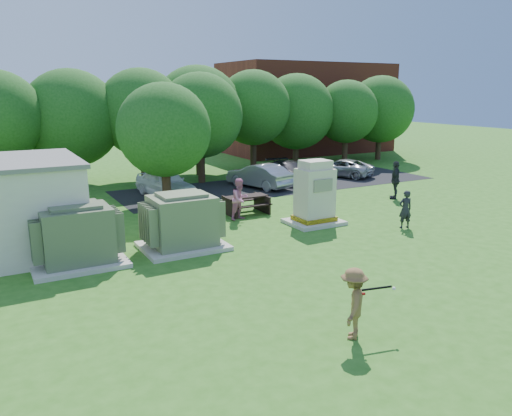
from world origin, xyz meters
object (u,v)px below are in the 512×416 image
car_dark (290,172)px  car_silver_b (342,168)px  transformer_right (182,223)px  car_white (165,183)px  person_at_picnic (240,199)px  transformer_left (77,237)px  picnic_table (246,202)px  person_walking_right (395,180)px  batter (353,304)px  car_silver_a (259,176)px  generator_cabinet (315,196)px  person_by_generator (405,209)px

car_dark → car_silver_b: size_ratio=1.07×
transformer_right → car_white: 9.44m
transformer_right → person_at_picnic: bearing=35.5°
transformer_left → picnic_table: size_ratio=1.49×
transformer_right → car_dark: transformer_right is taller
car_dark → transformer_right: bearing=-130.7°
transformer_right → person_walking_right: size_ratio=1.48×
batter → car_silver_a: size_ratio=0.40×
person_at_picnic → person_walking_right: person_walking_right is taller
transformer_left → picnic_table: 8.90m
transformer_left → person_walking_right: 16.87m
batter → person_walking_right: size_ratio=0.85×
transformer_left → person_walking_right: transformer_left is taller
generator_cabinet → car_silver_a: generator_cabinet is taller
generator_cabinet → picnic_table: generator_cabinet is taller
car_white → batter: bearing=-105.3°
person_walking_right → car_dark: 7.30m
transformer_left → batter: size_ratio=1.75×
car_dark → transformer_left: bearing=-138.9°
person_walking_right → car_white: size_ratio=0.46×
batter → person_at_picnic: bearing=-148.6°
person_walking_right → car_silver_b: size_ratio=0.49×
picnic_table → car_white: bearing=109.8°
person_at_picnic → car_white: size_ratio=0.43×
generator_cabinet → batter: 10.27m
transformer_left → car_silver_a: bearing=36.7°
generator_cabinet → car_white: bearing=113.7°
batter → person_walking_right: 16.20m
batter → car_silver_b: bearing=-172.7°
car_silver_a → car_dark: car_silver_a is taller
transformer_right → picnic_table: 5.70m
car_white → car_silver_a: size_ratio=1.01×
transformer_left → car_silver_b: 20.96m
car_silver_a → car_silver_b: car_silver_a is taller
person_at_picnic → car_white: (-1.28, 6.45, -0.20)m
transformer_right → person_at_picnic: size_ratio=1.60×
person_by_generator → person_walking_right: (3.80, 4.52, 0.21)m
car_silver_a → car_dark: bearing=178.8°
car_dark → batter: bearing=-110.8°
person_by_generator → transformer_right: bearing=2.2°
batter → person_walking_right: person_walking_right is taller
person_at_picnic → person_walking_right: size_ratio=0.93×
car_silver_b → transformer_right: bearing=8.3°
batter → person_at_picnic: size_ratio=0.91×
transformer_left → person_walking_right: size_ratio=1.48×
person_walking_right → car_dark: bearing=-118.5°
transformer_left → car_white: bearing=56.0°
car_dark → car_white: bearing=-169.4°
transformer_left → car_silver_a: 14.82m
person_at_picnic → car_dark: (7.03, 6.88, -0.29)m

